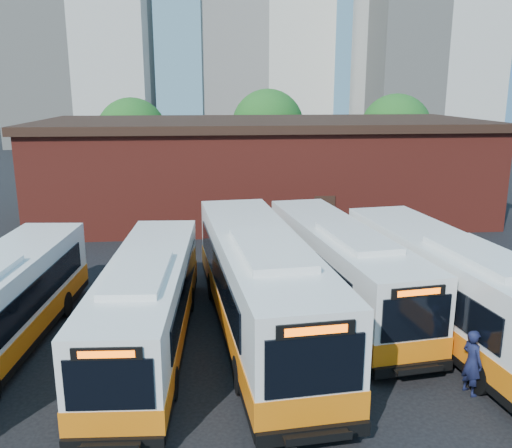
{
  "coord_description": "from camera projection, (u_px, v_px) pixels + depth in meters",
  "views": [
    {
      "loc": [
        -3.76,
        -15.93,
        8.37
      ],
      "look_at": [
        -1.75,
        5.6,
        2.95
      ],
      "focal_mm": 38.0,
      "sensor_mm": 36.0,
      "label": 1
    }
  ],
  "objects": [
    {
      "name": "ground",
      "position": [
        325.0,
        351.0,
        17.76
      ],
      "size": [
        220.0,
        220.0,
        0.0
      ],
      "primitive_type": "plane",
      "color": "black"
    },
    {
      "name": "bus_west",
      "position": [
        148.0,
        307.0,
        17.66
      ],
      "size": [
        3.01,
        11.76,
        3.17
      ],
      "rotation": [
        0.0,
        0.0,
        -0.05
      ],
      "color": "white",
      "rests_on": "ground"
    },
    {
      "name": "bus_midwest",
      "position": [
        260.0,
        288.0,
        18.67
      ],
      "size": [
        4.03,
        13.75,
        3.7
      ],
      "rotation": [
        0.0,
        0.0,
        0.09
      ],
      "color": "white",
      "rests_on": "ground"
    },
    {
      "name": "bus_mideast",
      "position": [
        340.0,
        270.0,
        21.08
      ],
      "size": [
        4.04,
        12.38,
        3.32
      ],
      "rotation": [
        0.0,
        0.0,
        0.13
      ],
      "color": "white",
      "rests_on": "ground"
    },
    {
      "name": "bus_east",
      "position": [
        452.0,
        293.0,
        18.49
      ],
      "size": [
        4.21,
        13.0,
        3.49
      ],
      "rotation": [
        0.0,
        0.0,
        0.13
      ],
      "color": "white",
      "rests_on": "ground"
    },
    {
      "name": "transit_worker",
      "position": [
        472.0,
        362.0,
        15.09
      ],
      "size": [
        0.63,
        0.79,
        1.91
      ],
      "primitive_type": "imported",
      "rotation": [
        0.0,
        0.0,
        1.84
      ],
      "color": "#131838",
      "rests_on": "ground"
    },
    {
      "name": "depot_building",
      "position": [
        262.0,
        167.0,
        36.28
      ],
      "size": [
        28.6,
        12.6,
        6.4
      ],
      "color": "maroon",
      "rests_on": "ground"
    },
    {
      "name": "tree_west",
      "position": [
        132.0,
        133.0,
        46.63
      ],
      "size": [
        6.0,
        6.0,
        7.65
      ],
      "color": "#382314",
      "rests_on": "ground"
    },
    {
      "name": "tree_mid",
      "position": [
        268.0,
        125.0,
        49.54
      ],
      "size": [
        6.56,
        6.56,
        8.36
      ],
      "color": "#382314",
      "rests_on": "ground"
    },
    {
      "name": "tree_east",
      "position": [
        396.0,
        130.0,
        47.7
      ],
      "size": [
        6.24,
        6.24,
        7.96
      ],
      "color": "#382314",
      "rests_on": "ground"
    }
  ]
}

